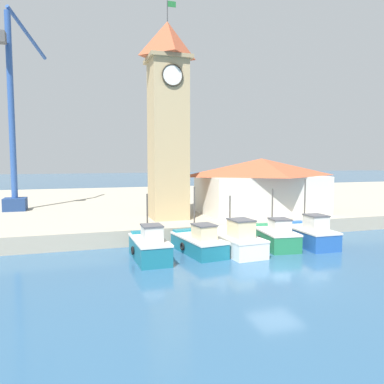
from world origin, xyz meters
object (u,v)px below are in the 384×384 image
Objects in this scene: clock_tower at (168,116)px; port_crane_near at (13,134)px; fishing_boat_mid_left at (275,237)px; fishing_boat_far_left at (150,247)px; warehouse_right at (261,185)px; fishing_boat_left_outer at (199,243)px; fishing_boat_left_inner at (235,241)px; fishing_boat_center at (309,234)px.

clock_tower is 0.92× the size of port_crane_near.
clock_tower reaches higher than fishing_boat_mid_left.
port_crane_near is at bearing 144.51° from clock_tower.
fishing_boat_far_left is 12.28m from clock_tower.
fishing_boat_left_outer is at bearing -137.53° from warehouse_right.
fishing_boat_left_inner is at bearing -72.60° from clock_tower.
fishing_boat_center is 0.27× the size of clock_tower.
warehouse_right reaches higher than fishing_boat_center.
fishing_boat_far_left is 0.25× the size of clock_tower.
clock_tower reaches higher than fishing_boat_center.
warehouse_right reaches higher than fishing_boat_left_inner.
clock_tower is at bearing 91.11° from fishing_boat_left_outer.
fishing_boat_far_left is 0.88× the size of fishing_boat_left_outer.
warehouse_right is (11.95, 8.53, 2.89)m from fishing_boat_far_left.
clock_tower is at bearing 136.55° from fishing_boat_center.
port_crane_near is at bearing 119.12° from fishing_boat_far_left.
fishing_boat_mid_left is 2.57m from fishing_boat_center.
fishing_boat_far_left is 0.23× the size of port_crane_near.
clock_tower is at bearing -35.49° from port_crane_near.
fishing_boat_left_outer is 0.45× the size of warehouse_right.
fishing_boat_center is at bearing -94.14° from warehouse_right.
port_crane_near is at bearing 131.88° from fishing_boat_left_inner.
fishing_boat_far_left is 21.02m from port_crane_near.
fishing_boat_center reaches higher than fishing_boat_far_left.
fishing_boat_far_left is 3.39m from fishing_boat_left_outer.
fishing_boat_far_left is 0.39× the size of warehouse_right.
fishing_boat_center is 14.24m from clock_tower.
clock_tower is 10.53m from warehouse_right.
port_crane_near reaches higher than fishing_boat_far_left.
fishing_boat_mid_left is 0.93× the size of fishing_boat_center.
port_crane_near is (-15.20, 16.95, 7.59)m from fishing_boat_left_inner.
port_crane_near is (-12.87, 16.50, 7.67)m from fishing_boat_left_outer.
fishing_boat_far_left is 0.82× the size of fishing_boat_left_inner.
fishing_boat_left_outer is at bearing -52.05° from port_crane_near.
port_crane_near is at bearing 137.82° from fishing_boat_mid_left.
fishing_boat_mid_left is 9.10m from warehouse_right.
fishing_boat_left_outer is at bearing -88.89° from clock_tower.
fishing_boat_center is at bearing 1.58° from fishing_boat_far_left.
clock_tower is at bearing 68.48° from fishing_boat_far_left.
fishing_boat_left_outer is 0.94× the size of fishing_boat_left_inner.
fishing_boat_left_outer reaches higher than fishing_boat_left_inner.
warehouse_right is at bearing 3.06° from clock_tower.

